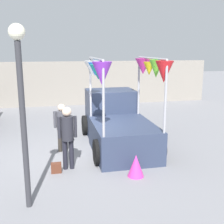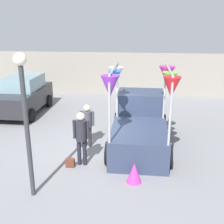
# 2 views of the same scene
# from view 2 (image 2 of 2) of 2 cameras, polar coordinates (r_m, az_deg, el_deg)

# --- Properties ---
(ground_plane) EXTENTS (60.00, 60.00, 0.00)m
(ground_plane) POSITION_cam_2_polar(r_m,az_deg,el_deg) (10.38, -2.72, -7.54)
(ground_plane) COLOR slate
(vendor_truck) EXTENTS (2.45, 4.08, 3.07)m
(vendor_truck) POSITION_cam_2_polar(r_m,az_deg,el_deg) (10.48, 5.65, -1.89)
(vendor_truck) COLOR #2D3851
(vendor_truck) RESTS_ON ground
(parked_car) EXTENTS (1.88, 4.00, 1.88)m
(parked_car) POSITION_cam_2_polar(r_m,az_deg,el_deg) (14.76, -17.47, 3.37)
(parked_car) COLOR #26262B
(parked_car) RESTS_ON ground
(person_customer) EXTENTS (0.53, 0.34, 1.79)m
(person_customer) POSITION_cam_2_polar(r_m,az_deg,el_deg) (8.93, -6.27, -4.38)
(person_customer) COLOR black
(person_customer) RESTS_ON ground
(person_vendor) EXTENTS (0.53, 0.34, 1.60)m
(person_vendor) POSITION_cam_2_polar(r_m,az_deg,el_deg) (10.31, -5.06, -1.98)
(person_vendor) COLOR #2D2823
(person_vendor) RESTS_ON ground
(handbag) EXTENTS (0.28, 0.16, 0.28)m
(handbag) POSITION_cam_2_polar(r_m,az_deg,el_deg) (9.24, -8.49, -10.18)
(handbag) COLOR #592D1E
(handbag) RESTS_ON ground
(street_lamp) EXTENTS (0.32, 0.32, 3.80)m
(street_lamp) POSITION_cam_2_polar(r_m,az_deg,el_deg) (7.16, -17.32, 1.05)
(street_lamp) COLOR #333338
(street_lamp) RESTS_ON ground
(brick_boundary_wall) EXTENTS (18.00, 0.36, 2.60)m
(brick_boundary_wall) POSITION_cam_2_polar(r_m,az_deg,el_deg) (17.76, 1.34, 7.75)
(brick_boundary_wall) COLOR gray
(brick_boundary_wall) RESTS_ON ground
(folded_kite_bundle_magenta) EXTENTS (0.57, 0.57, 0.60)m
(folded_kite_bundle_magenta) POSITION_cam_2_polar(r_m,az_deg,el_deg) (8.31, 4.53, -12.23)
(folded_kite_bundle_magenta) COLOR #D83399
(folded_kite_bundle_magenta) RESTS_ON ground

